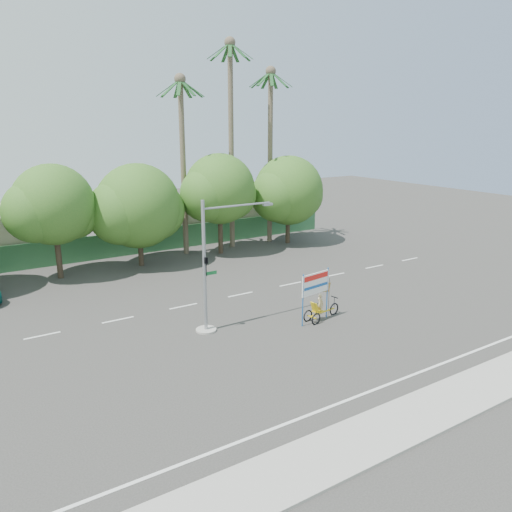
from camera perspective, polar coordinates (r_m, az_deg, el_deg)
ground at (r=25.04m, az=3.72°, el=-10.37°), size 120.00×120.00×0.00m
sidewalk_near at (r=20.23m, az=16.94°, el=-17.51°), size 50.00×2.40×0.12m
fence at (r=43.03m, az=-13.35°, el=1.53°), size 38.00×0.08×2.00m
building_right at (r=49.94m, az=-6.45°, el=4.61°), size 14.00×8.00×3.60m
tree_left at (r=37.20m, az=-22.21°, el=5.14°), size 6.66×5.60×8.07m
tree_center at (r=38.78m, az=-13.40°, el=5.31°), size 7.62×6.40×7.85m
tree_right at (r=41.44m, az=-4.23°, el=7.35°), size 6.90×5.80×8.36m
tree_far_right at (r=45.22m, az=3.67°, el=7.24°), size 7.38×6.20×7.94m
palm_tall at (r=43.38m, az=-2.88°, el=14.64°), size 3.73×3.79×17.45m
palm_mid at (r=45.51m, az=1.64°, el=13.33°), size 3.73×3.79×15.45m
palm_short at (r=41.38m, az=-8.40°, el=12.27°), size 3.73×3.79×14.45m
traffic_signal at (r=26.07m, az=-5.27°, el=-2.47°), size 4.72×1.10×7.00m
trike_billboard at (r=27.96m, az=7.17°, el=-5.02°), size 3.02×0.91×2.99m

